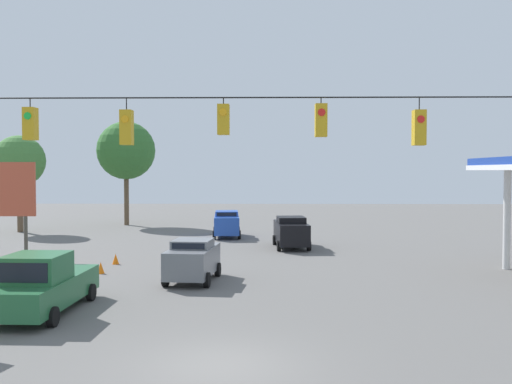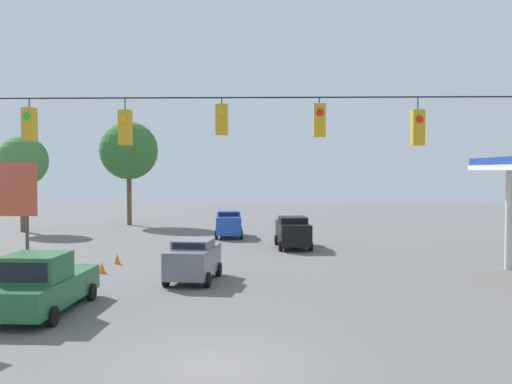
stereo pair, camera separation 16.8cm
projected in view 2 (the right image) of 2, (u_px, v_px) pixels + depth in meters
The scene contains 14 objects.
ground_plane at pixel (217, 366), 14.30m from camera, with size 140.00×140.00×0.00m, color #605E5B.
overhead_signal_span at pixel (223, 168), 15.65m from camera, with size 18.24×0.38×7.71m.
sedan_blue_withflow_deep at pixel (229, 223), 41.99m from camera, with size 2.24×4.42×1.94m.
sedan_grey_withflow_mid at pixel (193, 259), 25.22m from camera, with size 2.29×4.05×1.86m.
sedan_black_oncoming_deep at pixel (293, 232), 36.18m from camera, with size 2.33×4.70×1.98m.
pickup_truck_green_parked_shoulder at pixel (43, 285), 19.57m from camera, with size 2.32×5.59×2.12m.
traffic_cone_nearest at pixel (22, 313), 18.46m from camera, with size 0.35×0.35×0.55m, color orange.
traffic_cone_second at pixel (56, 295), 21.10m from camera, with size 0.35×0.35×0.55m, color orange.
traffic_cone_third at pixel (83, 281), 23.97m from camera, with size 0.35×0.35×0.55m, color orange.
traffic_cone_fourth at pixel (102, 268), 27.19m from camera, with size 0.35×0.35×0.55m, color orange.
traffic_cone_fifth at pixel (117, 259), 29.90m from camera, with size 0.35×0.35×0.55m, color orange.
roadside_billboard at pixel (3, 197), 25.72m from camera, with size 3.09×0.16×5.29m.
tree_horizon_left at pixel (22, 161), 45.43m from camera, with size 4.04×4.04×7.72m.
tree_horizon_right at pixel (129, 151), 51.24m from camera, with size 5.21×5.21×9.33m.
Camera 2 is at (-1.36, 14.10, 4.90)m, focal length 40.00 mm.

